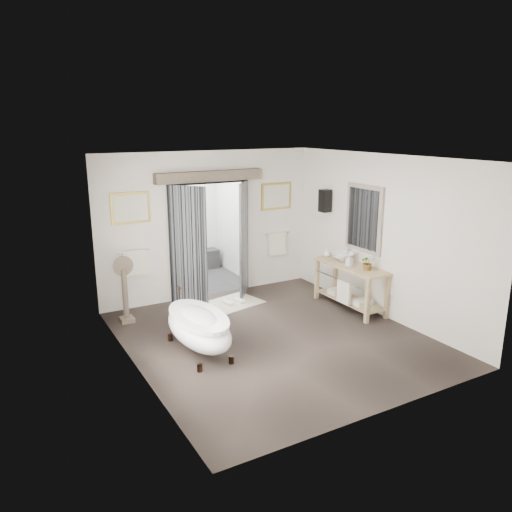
% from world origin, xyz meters
% --- Properties ---
extents(ground_plane, '(5.00, 5.00, 0.00)m').
position_xyz_m(ground_plane, '(0.00, 0.00, 0.00)').
color(ground_plane, '#443931').
extents(room_shell, '(4.52, 5.02, 2.91)m').
position_xyz_m(room_shell, '(-0.04, -0.11, 1.86)').
color(room_shell, silver).
rests_on(room_shell, ground_plane).
extents(shower_room, '(2.22, 2.01, 2.51)m').
position_xyz_m(shower_room, '(0.00, 3.99, 0.91)').
color(shower_room, '#262628').
rests_on(shower_room, ground_plane).
extents(back_wall_dressing, '(3.82, 0.73, 2.52)m').
position_xyz_m(back_wall_dressing, '(0.00, 2.32, 1.56)').
color(back_wall_dressing, black).
rests_on(back_wall_dressing, ground_plane).
extents(clawfoot_tub, '(0.76, 1.70, 0.83)m').
position_xyz_m(clawfoot_tub, '(-1.26, 0.14, 0.40)').
color(clawfoot_tub, black).
rests_on(clawfoot_tub, ground_plane).
extents(vanity, '(0.57, 1.60, 0.85)m').
position_xyz_m(vanity, '(1.95, 0.47, 0.51)').
color(vanity, tan).
rests_on(vanity, ground_plane).
extents(pedestal_mirror, '(0.36, 0.23, 1.20)m').
position_xyz_m(pedestal_mirror, '(-1.91, 1.87, 0.52)').
color(pedestal_mirror, brown).
rests_on(pedestal_mirror, ground_plane).
extents(rug, '(1.35, 1.05, 0.01)m').
position_xyz_m(rug, '(0.08, 1.78, 0.01)').
color(rug, beige).
rests_on(rug, ground_plane).
extents(slippers, '(0.41, 0.29, 0.05)m').
position_xyz_m(slippers, '(0.15, 1.76, 0.04)').
color(slippers, white).
rests_on(slippers, rug).
extents(basin, '(0.51, 0.51, 0.16)m').
position_xyz_m(basin, '(2.01, 0.78, 0.93)').
color(basin, white).
rests_on(basin, vanity).
extents(plant, '(0.32, 0.30, 0.29)m').
position_xyz_m(plant, '(2.00, 0.07, 0.99)').
color(plant, gray).
rests_on(plant, vanity).
extents(soap_bottle_a, '(0.11, 0.12, 0.21)m').
position_xyz_m(soap_bottle_a, '(1.90, 0.46, 0.96)').
color(soap_bottle_a, gray).
rests_on(soap_bottle_a, vanity).
extents(soap_bottle_b, '(0.16, 0.16, 0.16)m').
position_xyz_m(soap_bottle_b, '(1.95, 1.19, 0.93)').
color(soap_bottle_b, gray).
rests_on(soap_bottle_b, vanity).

